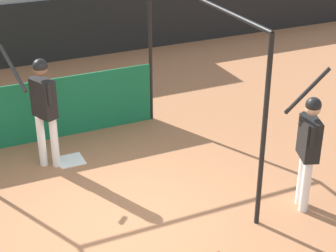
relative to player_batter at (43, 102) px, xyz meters
The scene contains 6 objects.
ground_plane 2.51m from the player_batter, 76.29° to the right, with size 60.00×60.00×0.00m, color #9E6642.
outfield_wall 5.19m from the player_batter, 84.15° to the left, with size 24.00×0.12×1.54m.
batting_cage 0.41m from the player_batter, 43.54° to the left, with size 4.06×3.90×2.84m.
home_plate 1.21m from the player_batter, ahead, with size 0.44×0.44×0.02m.
player_batter is the anchor object (origin of this frame).
player_waiting 4.18m from the player_batter, 41.61° to the right, with size 0.55×0.82×2.11m.
Camera 1 is at (-2.14, -6.17, 4.80)m, focal length 60.00 mm.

